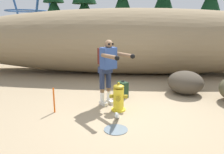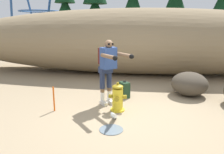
% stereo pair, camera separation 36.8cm
% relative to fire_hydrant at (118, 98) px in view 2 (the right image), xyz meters
% --- Properties ---
extents(ground_plane, '(56.00, 56.00, 0.04)m').
position_rel_fire_hydrant_xyz_m(ground_plane, '(0.25, -0.09, -0.33)').
color(ground_plane, '#998466').
extents(dirt_embankment, '(16.69, 3.20, 2.63)m').
position_rel_fire_hydrant_xyz_m(dirt_embankment, '(0.25, 4.24, 1.00)').
color(dirt_embankment, '#897556').
rests_on(dirt_embankment, ground_plane).
extents(fire_hydrant, '(0.43, 0.39, 0.69)m').
position_rel_fire_hydrant_xyz_m(fire_hydrant, '(0.00, 0.00, 0.00)').
color(fire_hydrant, yellow).
rests_on(fire_hydrant, ground_plane).
extents(hydrant_water_jet, '(0.47, 1.10, 0.57)m').
position_rel_fire_hydrant_xyz_m(hydrant_water_jet, '(0.00, -0.68, -0.23)').
color(hydrant_water_jet, silver).
rests_on(hydrant_water_jet, ground_plane).
extents(utility_worker, '(0.93, 0.99, 1.66)m').
position_rel_fire_hydrant_xyz_m(utility_worker, '(-0.29, 0.34, 0.74)').
color(utility_worker, beige).
rests_on(utility_worker, ground_plane).
extents(spare_backpack, '(0.36, 0.36, 0.47)m').
position_rel_fire_hydrant_xyz_m(spare_backpack, '(0.06, 1.01, -0.10)').
color(spare_backpack, '#1E3823').
rests_on(spare_backpack, ground_plane).
extents(boulder_mid, '(1.28, 1.30, 0.68)m').
position_rel_fire_hydrant_xyz_m(boulder_mid, '(1.91, 1.49, 0.02)').
color(boulder_mid, '#433B30').
rests_on(boulder_mid, ground_plane).
extents(pine_tree_far_left, '(2.08, 2.08, 5.18)m').
position_rel_fire_hydrant_xyz_m(pine_tree_far_left, '(-4.73, 9.89, 2.69)').
color(pine_tree_far_left, '#47331E').
rests_on(pine_tree_far_left, ground_plane).
extents(pine_tree_left, '(2.48, 2.48, 5.46)m').
position_rel_fire_hydrant_xyz_m(pine_tree_left, '(-2.79, 10.26, 2.58)').
color(pine_tree_left, '#47331E').
rests_on(pine_tree_left, ground_plane).
extents(pine_tree_center, '(2.34, 2.34, 6.41)m').
position_rel_fire_hydrant_xyz_m(pine_tree_center, '(-0.25, 9.77, 2.97)').
color(pine_tree_center, '#47331E').
rests_on(pine_tree_center, ground_plane).
extents(survey_stake, '(0.04, 0.04, 0.60)m').
position_rel_fire_hydrant_xyz_m(survey_stake, '(-1.49, -0.24, -0.01)').
color(survey_stake, '#E55914').
rests_on(survey_stake, ground_plane).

